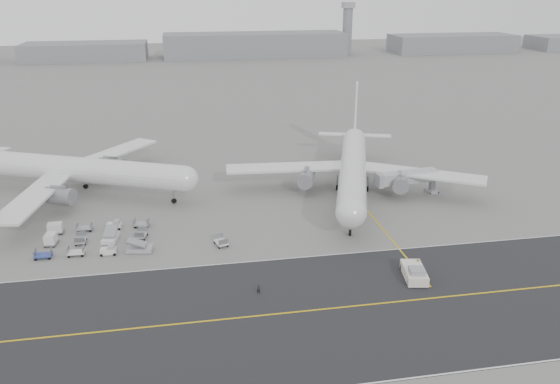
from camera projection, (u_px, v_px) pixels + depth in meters
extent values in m
plane|color=gray|center=(226.00, 257.00, 91.86)|extent=(700.00, 700.00, 0.00)
cube|color=#28282A|center=(272.00, 314.00, 76.15)|extent=(220.00, 32.00, 0.02)
cube|color=gold|center=(272.00, 314.00, 76.14)|extent=(220.00, 0.30, 0.01)
cube|color=silver|center=(257.00, 261.00, 90.64)|extent=(220.00, 0.25, 0.01)
cube|color=gold|center=(385.00, 231.00, 101.35)|extent=(0.30, 40.00, 0.01)
cylinder|color=slate|center=(347.00, 31.00, 346.42)|extent=(6.00, 6.00, 28.00)
cube|color=#9E9FA4|center=(348.00, 5.00, 340.82)|extent=(7.00, 7.00, 3.50)
cylinder|color=silver|center=(81.00, 170.00, 116.97)|extent=(46.07, 24.30, 5.49)
sphere|color=silver|center=(186.00, 179.00, 111.71)|extent=(5.38, 5.38, 5.38)
cube|color=silver|center=(34.00, 197.00, 104.38)|extent=(10.20, 26.90, 0.45)
cube|color=silver|center=(112.00, 153.00, 130.58)|extent=(20.71, 24.37, 0.45)
cylinder|color=gray|center=(60.00, 196.00, 108.46)|extent=(6.72, 5.47, 3.40)
cylinder|color=gray|center=(111.00, 165.00, 126.46)|extent=(6.72, 5.47, 3.40)
cylinder|color=black|center=(174.00, 201.00, 114.20)|extent=(1.15, 0.87, 1.04)
cylinder|color=black|center=(69.00, 197.00, 116.22)|extent=(1.15, 0.87, 1.04)
cylinder|color=black|center=(86.00, 186.00, 122.19)|extent=(1.15, 0.87, 1.04)
cylinder|color=gray|center=(174.00, 194.00, 113.68)|extent=(0.36, 0.36, 2.88)
cylinder|color=silver|center=(353.00, 169.00, 117.40)|extent=(20.28, 47.73, 5.55)
sphere|color=silver|center=(351.00, 213.00, 95.06)|extent=(5.44, 5.44, 5.44)
cone|color=silver|center=(355.00, 136.00, 140.69)|extent=(7.67, 10.53, 4.99)
cube|color=silver|center=(356.00, 106.00, 138.46)|extent=(2.12, 5.20, 11.80)
cube|color=silver|center=(336.00, 134.00, 142.09)|extent=(9.24, 5.27, 0.25)
cube|color=silver|center=(374.00, 135.00, 140.83)|extent=(9.24, 5.27, 0.25)
cube|color=silver|center=(287.00, 167.00, 120.63)|extent=(26.91, 7.77, 0.45)
cube|color=silver|center=(422.00, 173.00, 116.86)|extent=(25.64, 19.10, 0.45)
cylinder|color=gray|center=(306.00, 178.00, 118.36)|extent=(5.10, 6.68, 3.44)
cylinder|color=gray|center=(400.00, 182.00, 115.77)|extent=(5.10, 6.68, 3.44)
cylinder|color=black|center=(350.00, 232.00, 99.62)|extent=(0.85, 1.30, 1.20)
cylinder|color=black|center=(337.00, 187.00, 121.31)|extent=(0.85, 1.30, 1.20)
cylinder|color=black|center=(367.00, 189.00, 120.45)|extent=(0.85, 1.30, 1.20)
cylinder|color=gray|center=(350.00, 225.00, 99.10)|extent=(0.36, 0.36, 2.91)
cube|color=silver|center=(414.00, 273.00, 85.29)|extent=(4.23, 6.93, 1.46)
cube|color=#9E9FA4|center=(417.00, 271.00, 83.53)|extent=(2.63, 2.46, 0.94)
cylinder|color=gray|center=(408.00, 263.00, 89.12)|extent=(0.64, 2.70, 0.17)
cylinder|color=black|center=(409.00, 283.00, 83.10)|extent=(0.58, 1.00, 0.94)
cylinder|color=black|center=(426.00, 283.00, 83.10)|extent=(0.58, 1.00, 0.94)
cylinder|color=black|center=(402.00, 267.00, 87.78)|extent=(0.58, 1.00, 0.94)
cylinder|color=black|center=(419.00, 267.00, 87.77)|extent=(0.58, 1.00, 0.94)
cylinder|color=gray|center=(432.00, 184.00, 119.60)|extent=(1.48, 1.48, 3.71)
cube|color=#9E9FA4|center=(432.00, 191.00, 120.15)|extent=(2.70, 2.70, 0.65)
cube|color=#BABABF|center=(407.00, 177.00, 116.90)|extent=(14.12, 4.39, 2.41)
cube|color=#9E9FA4|center=(379.00, 180.00, 115.01)|extent=(1.49, 3.09, 2.78)
cylinder|color=black|center=(433.00, 189.00, 121.36)|extent=(0.35, 0.59, 0.56)
imported|color=black|center=(259.00, 289.00, 80.92)|extent=(0.60, 0.43, 1.55)
imported|color=gold|center=(417.00, 265.00, 87.59)|extent=(1.02, 0.83, 1.93)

